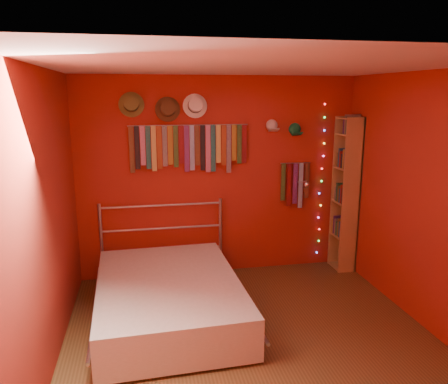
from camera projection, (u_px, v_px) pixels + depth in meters
ground at (253, 342)px, 4.09m from camera, size 3.50×3.50×0.00m
back_wall at (219, 177)px, 5.50m from camera, size 3.50×0.02×2.50m
right_wall at (433, 205)px, 4.14m from camera, size 0.02×3.50×2.50m
left_wall at (44, 225)px, 3.50m from camera, size 0.02×3.50×2.50m
ceiling at (257, 66)px, 3.54m from camera, size 3.50×3.50×0.02m
tie_rack at (189, 146)px, 5.27m from camera, size 1.45×0.03×0.60m
small_tie_rack at (295, 182)px, 5.64m from camera, size 0.40×0.03×0.60m
fedora_olive at (131, 104)px, 5.01m from camera, size 0.29×0.16×0.29m
fedora_brown at (168, 109)px, 5.10m from camera, size 0.30×0.16×0.29m
fedora_white at (195, 105)px, 5.15m from camera, size 0.29×0.16×0.29m
cap_white at (272, 125)px, 5.42m from camera, size 0.16×0.20×0.16m
cap_green at (295, 129)px, 5.49m from camera, size 0.17×0.21×0.17m
fairy_lights at (321, 181)px, 5.73m from camera, size 0.06×0.02×2.01m
reading_lamp at (305, 184)px, 5.49m from camera, size 0.07×0.30×0.09m
bookshelf at (348, 193)px, 5.64m from camera, size 0.25×0.34×2.00m
bed at (169, 297)px, 4.49m from camera, size 1.58×2.09×1.00m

